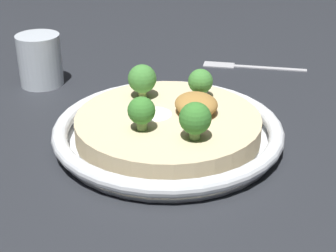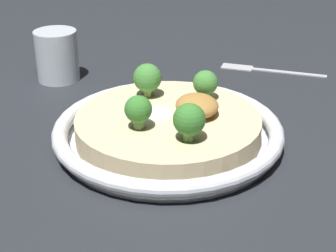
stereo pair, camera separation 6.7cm
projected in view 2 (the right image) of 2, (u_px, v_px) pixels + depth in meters
The scene contains 10 objects.
ground_plane at pixel (168, 141), 0.68m from camera, with size 6.00×6.00×0.00m, color #23262B.
risotto_bowl at pixel (168, 129), 0.68m from camera, with size 0.30×0.30×0.04m.
cheese_sprinkle at pixel (155, 110), 0.67m from camera, with size 0.05×0.05×0.01m.
crispy_onion_garnish at pixel (198, 107), 0.66m from camera, with size 0.06×0.06×0.03m.
broccoli_right at pixel (189, 120), 0.60m from camera, with size 0.04×0.04×0.05m.
broccoli_left at pixel (147, 78), 0.71m from camera, with size 0.04×0.04×0.05m.
broccoli_back at pixel (205, 83), 0.70m from camera, with size 0.03×0.03×0.04m.
broccoli_front at pixel (138, 110), 0.62m from camera, with size 0.03×0.03×0.04m.
drinking_glass at pixel (57, 56), 0.86m from camera, with size 0.07×0.07×0.08m.
fork_utensil at pixel (261, 69), 0.92m from camera, with size 0.09×0.17×0.00m.
Camera 2 is at (0.59, -0.08, 0.33)m, focal length 55.00 mm.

